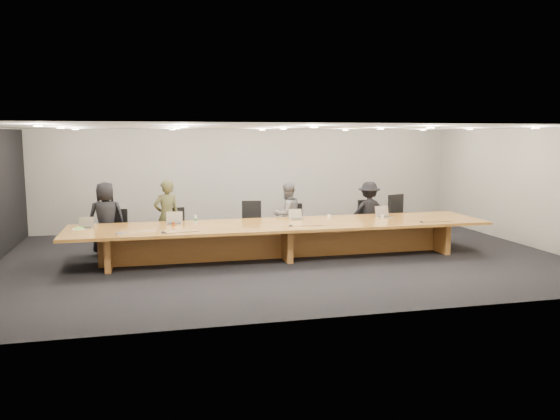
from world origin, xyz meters
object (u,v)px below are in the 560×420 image
Objects in this scene: person_b at (167,216)px; chair_mid_left at (252,224)px; laptop_b at (174,218)px; mic_right at (422,222)px; mic_center at (291,225)px; person_d at (369,212)px; chair_far_right at (402,217)px; laptop_e at (385,212)px; conference_table at (283,234)px; person_c at (287,214)px; chair_right at (369,221)px; chair_left at (178,230)px; person_a at (106,218)px; laptop_d at (297,214)px; amber_mug at (174,224)px; laptop_a at (85,223)px; chair_mid_right at (293,225)px; av_box at (121,233)px; mic_left at (163,232)px; chair_far_left at (116,231)px; paper_cup_far at (382,217)px; water_bottle at (195,220)px; paper_cup_near at (329,217)px.

chair_mid_left is at bearing 165.31° from person_b.
mic_right is (5.27, -0.97, -0.12)m from laptop_b.
person_d is at bearing 33.98° from mic_center.
chair_far_right reaches higher than laptop_e.
person_c is at bearing 71.89° from conference_table.
chair_far_right reaches higher than chair_right.
chair_left is 1.58m from person_a.
laptop_d is 3.55× the size of amber_mug.
person_d reaches higher than mic_right.
laptop_a is 0.96× the size of laptop_d.
person_a is 4.22m from laptop_d.
chair_left is 2.75m from mic_center.
laptop_b is at bearing 10.53° from laptop_a.
chair_mid_right is 5.77× the size of av_box.
chair_mid_right is at bearing 163.25° from person_b.
chair_far_right is at bearing 16.89° from mic_left.
chair_mid_right is 0.87m from laptop_d.
chair_left is 0.62× the size of person_a.
chair_mid_left reaches higher than chair_far_left.
chair_right is at bearing 103.54° from mic_right.
chair_far_right is at bearing 46.70° from paper_cup_far.
conference_table is 8.64× the size of chair_right.
paper_cup_far is at bearing 150.24° from person_b.
person_a reaches higher than conference_table.
chair_far_right is at bearing 15.44° from chair_mid_right.
chair_right is at bearing 80.10° from laptop_e.
person_d is 5.35m from mic_left.
chair_left is (1.37, -0.16, 0.00)m from chair_far_left.
chair_mid_right is at bearing 148.02° from laptop_e.
person_b is 4.91m from person_d.
chair_far_right is 3.45× the size of laptop_e.
person_a reaches higher than laptop_e.
person_a is 8.40× the size of water_bottle.
chair_right is 3.05× the size of laptop_b.
chair_right is 4.96m from person_b.
conference_table is 2.62m from mic_left.
laptop_d is at bearing 174.89° from chair_far_right.
conference_table is 6.00× the size of person_d.
chair_right is 4.98m from amber_mug.
chair_mid_right reaches higher than paper_cup_near.
av_box is 0.80m from mic_left.
laptop_b is at bearing -179.99° from paper_cup_near.
chair_far_right is (3.83, -0.06, 0.03)m from chair_mid_left.
chair_mid_right is at bearing 78.69° from laptop_d.
conference_table is at bearing 179.80° from chair_far_right.
person_d is (2.49, 1.23, 0.23)m from conference_table.
chair_left is 2.95× the size of laptop_b.
person_a is 5.57× the size of laptop_a.
chair_left is at bearing 161.77° from mic_right.
amber_mug is at bearing 175.46° from conference_table.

